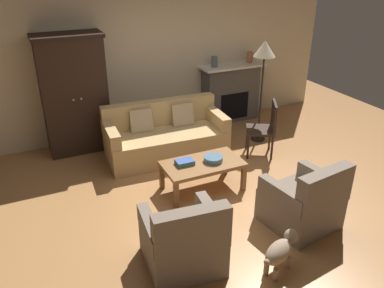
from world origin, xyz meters
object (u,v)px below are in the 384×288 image
object	(u,v)px
book_stack	(185,162)
dog	(280,251)
fruit_bowl	(213,159)
armchair_near_left	(184,242)
mantel_vase_terracotta	(250,57)
floor_lamp	(264,55)
armchair_near_right	(304,203)
side_chair_wooden	(266,125)
couch	(165,137)
coffee_table	(203,166)
fireplace	(230,92)
mantel_vase_slate	(214,62)
armoire	(74,94)

from	to	relation	value
book_stack	dog	distance (m)	1.84
fruit_bowl	armchair_near_left	size ratio (longest dim) A/B	0.30
mantel_vase_terracotta	dog	distance (m)	4.43
fruit_bowl	floor_lamp	xyz separation A→B (m)	(1.49, 1.09, 1.06)
armchair_near_right	dog	distance (m)	0.87
mantel_vase_terracotta	armchair_near_right	bearing A→B (deg)	-111.09
fruit_bowl	side_chair_wooden	world-z (taller)	side_chair_wooden
couch	armchair_near_left	size ratio (longest dim) A/B	2.23
book_stack	floor_lamp	size ratio (longest dim) A/B	0.14
fruit_bowl	mantel_vase_terracotta	xyz separation A→B (m)	(1.87, 2.11, 0.77)
coffee_table	floor_lamp	bearing A→B (deg)	33.22
mantel_vase_terracotta	dog	bearing A→B (deg)	-117.38
couch	fruit_bowl	world-z (taller)	couch
mantel_vase_terracotta	side_chair_wooden	size ratio (longest dim) A/B	0.23
dog	coffee_table	bearing A→B (deg)	90.96
armchair_near_right	mantel_vase_terracotta	bearing A→B (deg)	68.91
fruit_bowl	mantel_vase_terracotta	world-z (taller)	mantel_vase_terracotta
fireplace	armchair_near_left	size ratio (longest dim) A/B	1.43
couch	fruit_bowl	distance (m)	1.25
book_stack	mantel_vase_slate	size ratio (longest dim) A/B	1.28
couch	armoire	bearing A→B (deg)	145.89
armchair_near_right	fruit_bowl	bearing A→B (deg)	115.47
book_stack	armchair_near_left	size ratio (longest dim) A/B	0.28
book_stack	armchair_near_right	world-z (taller)	armchair_near_right
fruit_bowl	couch	bearing A→B (deg)	100.98
coffee_table	mantel_vase_terracotta	xyz separation A→B (m)	(2.02, 2.09, 0.86)
armoire	book_stack	xyz separation A→B (m)	(1.07, -1.97, -0.52)
armchair_near_left	side_chair_wooden	size ratio (longest dim) A/B	0.98
armoire	floor_lamp	world-z (taller)	armoire
book_stack	armchair_near_right	xyz separation A→B (m)	(0.98, -1.31, -0.14)
book_stack	armchair_near_left	bearing A→B (deg)	-114.37
side_chair_wooden	armoire	bearing A→B (deg)	151.34
mantel_vase_slate	armchair_near_left	distance (m)	4.08
coffee_table	mantel_vase_slate	xyz separation A→B (m)	(1.26, 2.09, 0.85)
fruit_bowl	armchair_near_right	size ratio (longest dim) A/B	0.30
couch	armchair_near_left	world-z (taller)	armchair_near_left
couch	mantel_vase_terracotta	bearing A→B (deg)	22.94
couch	floor_lamp	world-z (taller)	floor_lamp
coffee_table	mantel_vase_terracotta	distance (m)	3.03
coffee_table	side_chair_wooden	bearing A→B (deg)	21.08
book_stack	mantel_vase_slate	bearing A→B (deg)	53.46
armoire	couch	size ratio (longest dim) A/B	0.98
mantel_vase_terracotta	armchair_near_left	distance (m)	4.52
fireplace	armchair_near_right	xyz separation A→B (m)	(-0.90, -3.35, -0.25)
armoire	dog	xyz separation A→B (m)	(1.34, -3.78, -0.72)
fireplace	book_stack	size ratio (longest dim) A/B	5.16
coffee_table	book_stack	size ratio (longest dim) A/B	4.50
armoire	armchair_near_left	size ratio (longest dim) A/B	2.19
fruit_bowl	floor_lamp	size ratio (longest dim) A/B	0.15
armchair_near_left	armchair_near_right	bearing A→B (deg)	1.54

